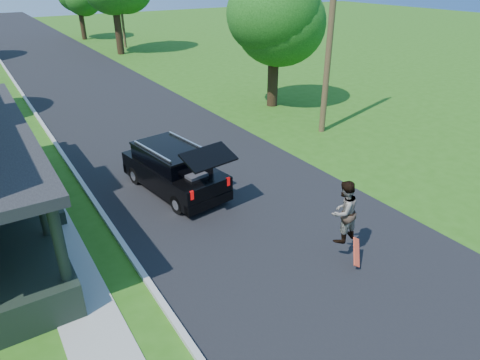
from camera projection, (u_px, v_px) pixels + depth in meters
ground at (310, 258)px, 11.46m from camera, size 140.00×140.00×0.00m
street at (98, 92)px, 26.56m from camera, size 8.00×120.00×0.02m
curb at (27, 102)px, 24.62m from camera, size 0.15×120.00×0.12m
black_suv at (174, 169)px, 14.56m from camera, size 2.33×4.73×2.12m
skateboarder at (344, 212)px, 10.86m from camera, size 0.89×0.74×1.70m
skateboard at (356, 253)px, 11.02m from camera, size 0.57×0.53×0.57m
tree_right_near at (274, 8)px, 21.84m from camera, size 5.87×6.16×7.66m
utility_pole_near at (332, 16)px, 18.01m from camera, size 1.69×0.53×9.98m
utility_pole_far at (121, 3)px, 39.60m from camera, size 1.46×0.25×7.69m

